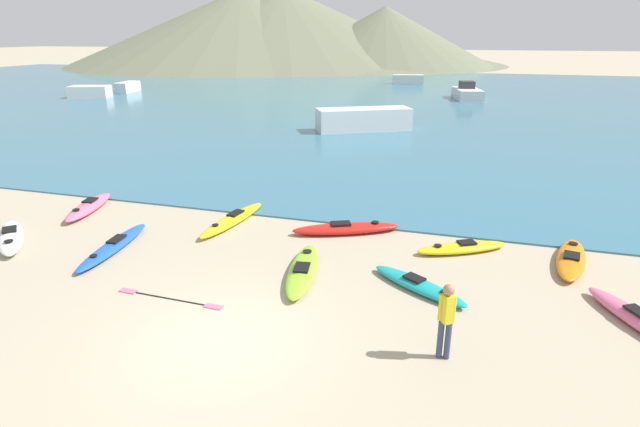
% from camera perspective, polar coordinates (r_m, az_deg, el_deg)
% --- Properties ---
extents(ground_plane, '(400.00, 400.00, 0.00)m').
position_cam_1_polar(ground_plane, '(10.70, -11.56, -14.18)').
color(ground_plane, tan).
extents(bay_water, '(160.00, 70.00, 0.06)m').
position_cam_1_polar(bay_water, '(50.36, 11.77, 12.77)').
color(bay_water, teal).
rests_on(bay_water, ground_plane).
extents(far_hill_left, '(67.95, 67.95, 14.14)m').
position_cam_1_polar(far_hill_left, '(106.82, -8.74, 20.29)').
color(far_hill_left, '#6B7056').
rests_on(far_hill_left, ground_plane).
extents(far_hill_midleft, '(68.79, 68.79, 14.68)m').
position_cam_1_polar(far_hill_midleft, '(107.51, -4.21, 20.59)').
color(far_hill_midleft, '#6B7056').
rests_on(far_hill_midleft, ground_plane).
extents(far_hill_midright, '(65.79, 65.79, 6.91)m').
position_cam_1_polar(far_hill_midright, '(108.24, 2.57, 18.56)').
color(far_hill_midright, '#6B7056').
rests_on(far_hill_midright, ground_plane).
extents(far_hill_right, '(41.37, 41.37, 10.68)m').
position_cam_1_polar(far_hill_right, '(99.19, 7.39, 19.40)').
color(far_hill_right, '#6B7056').
rests_on(far_hill_right, ground_plane).
extents(kayak_on_sand_0, '(1.36, 3.08, 0.39)m').
position_cam_1_polar(kayak_on_sand_0, '(19.36, -24.91, 0.72)').
color(kayak_on_sand_0, '#E5668C').
rests_on(kayak_on_sand_0, ground_plane).
extents(kayak_on_sand_1, '(1.01, 3.59, 0.34)m').
position_cam_1_polar(kayak_on_sand_1, '(16.68, -9.92, -0.66)').
color(kayak_on_sand_1, yellow).
rests_on(kayak_on_sand_1, ground_plane).
extents(kayak_on_sand_2, '(1.27, 3.02, 0.34)m').
position_cam_1_polar(kayak_on_sand_2, '(15.23, 26.77, -4.66)').
color(kayak_on_sand_2, orange).
rests_on(kayak_on_sand_2, ground_plane).
extents(kayak_on_sand_3, '(2.66, 1.99, 0.29)m').
position_cam_1_polar(kayak_on_sand_3, '(12.55, 11.19, -8.02)').
color(kayak_on_sand_3, teal).
rests_on(kayak_on_sand_3, ground_plane).
extents(kayak_on_sand_4, '(1.00, 3.58, 0.30)m').
position_cam_1_polar(kayak_on_sand_4, '(15.66, -22.50, -3.43)').
color(kayak_on_sand_4, blue).
rests_on(kayak_on_sand_4, ground_plane).
extents(kayak_on_sand_5, '(3.37, 2.01, 0.37)m').
position_cam_1_polar(kayak_on_sand_5, '(15.66, 2.99, -1.72)').
color(kayak_on_sand_5, red).
rests_on(kayak_on_sand_5, ground_plane).
extents(kayak_on_sand_6, '(1.24, 3.24, 0.33)m').
position_cam_1_polar(kayak_on_sand_6, '(13.02, -1.98, -6.48)').
color(kayak_on_sand_6, '#8CCC2D').
rests_on(kayak_on_sand_6, ground_plane).
extents(kayak_on_sand_7, '(2.66, 2.60, 0.40)m').
position_cam_1_polar(kayak_on_sand_7, '(17.59, -31.87, -2.30)').
color(kayak_on_sand_7, white).
rests_on(kayak_on_sand_7, ground_plane).
extents(kayak_on_sand_9, '(2.69, 1.87, 0.31)m').
position_cam_1_polar(kayak_on_sand_9, '(14.90, 15.91, -3.77)').
color(kayak_on_sand_9, yellow).
rests_on(kayak_on_sand_9, ground_plane).
extents(person_near_foreground, '(0.32, 0.28, 1.58)m').
position_cam_1_polar(person_near_foreground, '(9.86, 14.23, -11.36)').
color(person_near_foreground, '#384260').
rests_on(person_near_foreground, ground_plane).
extents(moored_boat_0, '(1.95, 3.67, 1.04)m').
position_cam_1_polar(moored_boat_0, '(58.18, -21.15, 13.34)').
color(moored_boat_0, white).
rests_on(moored_boat_0, bay_water).
extents(moored_boat_1, '(3.14, 5.08, 1.62)m').
position_cam_1_polar(moored_boat_1, '(50.43, 16.46, 13.08)').
color(moored_boat_1, white).
rests_on(moored_boat_1, bay_water).
extents(moored_boat_2, '(6.11, 4.50, 1.39)m').
position_cam_1_polar(moored_boat_2, '(32.47, 5.00, 10.67)').
color(moored_boat_2, white).
rests_on(moored_boat_2, bay_water).
extents(moored_boat_3, '(4.12, 3.26, 1.11)m').
position_cam_1_polar(moored_boat_3, '(54.34, -24.81, 12.52)').
color(moored_boat_3, white).
rests_on(moored_boat_3, bay_water).
extents(moored_boat_4, '(3.85, 1.95, 1.09)m').
position_cam_1_polar(moored_boat_4, '(64.29, 10.02, 14.86)').
color(moored_boat_4, white).
rests_on(moored_boat_4, bay_water).
extents(loose_paddle, '(2.78, 0.26, 0.03)m').
position_cam_1_polar(loose_paddle, '(12.48, -16.81, -9.29)').
color(loose_paddle, black).
rests_on(loose_paddle, ground_plane).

